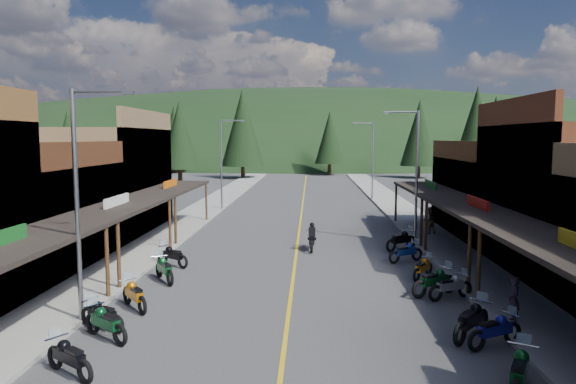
# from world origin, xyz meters

# --- Properties ---
(ground) EXTENTS (220.00, 220.00, 0.00)m
(ground) POSITION_xyz_m (0.00, 0.00, 0.00)
(ground) COLOR #38383A
(ground) RESTS_ON ground
(centerline) EXTENTS (0.15, 90.00, 0.01)m
(centerline) POSITION_xyz_m (0.00, 20.00, 0.01)
(centerline) COLOR gold
(centerline) RESTS_ON ground
(sidewalk_west) EXTENTS (3.40, 94.00, 0.15)m
(sidewalk_west) POSITION_xyz_m (-8.70, 20.00, 0.07)
(sidewalk_west) COLOR gray
(sidewalk_west) RESTS_ON ground
(sidewalk_east) EXTENTS (3.40, 94.00, 0.15)m
(sidewalk_east) POSITION_xyz_m (8.70, 20.00, 0.07)
(sidewalk_east) COLOR gray
(sidewalk_east) RESTS_ON ground
(shop_west_2) EXTENTS (10.90, 9.00, 6.20)m
(shop_west_2) POSITION_xyz_m (-13.75, 1.70, 2.53)
(shop_west_2) COLOR #3F2111
(shop_west_2) RESTS_ON ground
(shop_west_3) EXTENTS (10.90, 10.20, 8.20)m
(shop_west_3) POSITION_xyz_m (-13.78, 11.30, 3.52)
(shop_west_3) COLOR brown
(shop_west_3) RESTS_ON ground
(shop_east_3) EXTENTS (10.90, 10.20, 6.20)m
(shop_east_3) POSITION_xyz_m (13.75, 11.30, 2.53)
(shop_east_3) COLOR #4C2D16
(shop_east_3) RESTS_ON ground
(streetlight_0) EXTENTS (2.16, 0.18, 8.00)m
(streetlight_0) POSITION_xyz_m (-6.95, -6.00, 4.46)
(streetlight_0) COLOR gray
(streetlight_0) RESTS_ON ground
(streetlight_1) EXTENTS (2.16, 0.18, 8.00)m
(streetlight_1) POSITION_xyz_m (-6.95, 22.00, 4.46)
(streetlight_1) COLOR gray
(streetlight_1) RESTS_ON ground
(streetlight_2) EXTENTS (2.16, 0.18, 8.00)m
(streetlight_2) POSITION_xyz_m (6.95, 8.00, 4.46)
(streetlight_2) COLOR gray
(streetlight_2) RESTS_ON ground
(streetlight_3) EXTENTS (2.16, 0.18, 8.00)m
(streetlight_3) POSITION_xyz_m (6.95, 30.00, 4.46)
(streetlight_3) COLOR gray
(streetlight_3) RESTS_ON ground
(ridge_hill) EXTENTS (310.00, 140.00, 60.00)m
(ridge_hill) POSITION_xyz_m (0.00, 135.00, 0.00)
(ridge_hill) COLOR black
(ridge_hill) RESTS_ON ground
(pine_0) EXTENTS (5.04, 5.04, 11.00)m
(pine_0) POSITION_xyz_m (-40.00, 62.00, 6.48)
(pine_0) COLOR black
(pine_0) RESTS_ON ground
(pine_1) EXTENTS (5.88, 5.88, 12.50)m
(pine_1) POSITION_xyz_m (-24.00, 70.00, 7.24)
(pine_1) COLOR black
(pine_1) RESTS_ON ground
(pine_2) EXTENTS (6.72, 6.72, 14.00)m
(pine_2) POSITION_xyz_m (-10.00, 58.00, 7.99)
(pine_2) COLOR black
(pine_2) RESTS_ON ground
(pine_3) EXTENTS (5.04, 5.04, 11.00)m
(pine_3) POSITION_xyz_m (4.00, 66.00, 6.48)
(pine_3) COLOR black
(pine_3) RESTS_ON ground
(pine_4) EXTENTS (5.88, 5.88, 12.50)m
(pine_4) POSITION_xyz_m (18.00, 60.00, 7.24)
(pine_4) COLOR black
(pine_4) RESTS_ON ground
(pine_5) EXTENTS (6.72, 6.72, 14.00)m
(pine_5) POSITION_xyz_m (34.00, 72.00, 7.99)
(pine_5) COLOR black
(pine_5) RESTS_ON ground
(pine_7) EXTENTS (5.88, 5.88, 12.50)m
(pine_7) POSITION_xyz_m (-32.00, 76.00, 7.24)
(pine_7) COLOR black
(pine_7) RESTS_ON ground
(pine_8) EXTENTS (4.48, 4.48, 10.00)m
(pine_8) POSITION_xyz_m (-22.00, 40.00, 5.98)
(pine_8) COLOR black
(pine_8) RESTS_ON ground
(pine_9) EXTENTS (4.93, 4.93, 10.80)m
(pine_9) POSITION_xyz_m (24.00, 45.00, 6.38)
(pine_9) COLOR black
(pine_9) RESTS_ON ground
(pine_10) EXTENTS (5.38, 5.38, 11.60)m
(pine_10) POSITION_xyz_m (-18.00, 50.00, 6.78)
(pine_10) COLOR black
(pine_10) RESTS_ON ground
(pine_11) EXTENTS (5.82, 5.82, 12.40)m
(pine_11) POSITION_xyz_m (20.00, 38.00, 7.19)
(pine_11) COLOR black
(pine_11) RESTS_ON ground
(bike_west_3) EXTENTS (2.08, 1.72, 1.17)m
(bike_west_3) POSITION_xyz_m (-5.64, -9.94, 0.59)
(bike_west_3) COLOR black
(bike_west_3) RESTS_ON ground
(bike_west_4) EXTENTS (2.18, 1.86, 1.24)m
(bike_west_4) POSITION_xyz_m (-5.66, -7.44, 0.62)
(bike_west_4) COLOR #0A361A
(bike_west_4) RESTS_ON ground
(bike_west_5) EXTENTS (2.08, 1.54, 1.14)m
(bike_west_5) POSITION_xyz_m (-6.14, -6.56, 0.57)
(bike_west_5) COLOR black
(bike_west_5) RESTS_ON ground
(bike_west_6) EXTENTS (1.92, 2.11, 1.23)m
(bike_west_6) POSITION_xyz_m (-5.76, -4.50, 0.61)
(bike_west_6) COLOR #AE630C
(bike_west_6) RESTS_ON ground
(bike_west_7) EXTENTS (1.83, 2.24, 1.26)m
(bike_west_7) POSITION_xyz_m (-5.70, -0.79, 0.63)
(bike_west_7) COLOR #0D411C
(bike_west_7) RESTS_ON ground
(bike_west_8) EXTENTS (2.14, 1.75, 1.20)m
(bike_west_8) POSITION_xyz_m (-6.08, 1.92, 0.60)
(bike_west_8) COLOR black
(bike_west_8) RESTS_ON ground
(bike_east_3) EXTENTS (1.72, 2.36, 1.29)m
(bike_east_3) POSITION_xyz_m (5.98, -10.39, 0.65)
(bike_east_3) COLOR #0B3A16
(bike_east_3) RESTS_ON ground
(bike_east_4) EXTENTS (2.17, 1.59, 1.19)m
(bike_east_4) POSITION_xyz_m (6.42, -7.48, 0.60)
(bike_east_4) COLOR navy
(bike_east_4) RESTS_ON ground
(bike_east_5) EXTENTS (2.10, 2.26, 1.33)m
(bike_east_5) POSITION_xyz_m (5.92, -6.80, 0.66)
(bike_east_5) COLOR black
(bike_east_5) RESTS_ON ground
(bike_east_6) EXTENTS (2.13, 1.48, 1.16)m
(bike_east_6) POSITION_xyz_m (6.33, -2.78, 0.58)
(bike_east_6) COLOR gray
(bike_east_6) RESTS_ON ground
(bike_east_7) EXTENTS (2.35, 1.83, 1.30)m
(bike_east_7) POSITION_xyz_m (5.82, -2.30, 0.65)
(bike_east_7) COLOR #0B3A18
(bike_east_7) RESTS_ON ground
(bike_east_8) EXTENTS (1.62, 1.92, 1.09)m
(bike_east_8) POSITION_xyz_m (5.90, 0.22, 0.54)
(bike_east_8) COLOR #C7770E
(bike_east_8) RESTS_ON ground
(bike_east_9) EXTENTS (2.13, 1.58, 1.17)m
(bike_east_9) POSITION_xyz_m (5.69, 3.30, 0.59)
(bike_east_9) COLOR navy
(bike_east_9) RESTS_ON ground
(bike_east_10) EXTENTS (2.29, 2.03, 1.32)m
(bike_east_10) POSITION_xyz_m (5.94, 6.13, 0.66)
(bike_east_10) COLOR black
(bike_east_10) RESTS_ON ground
(rider_on_bike) EXTENTS (0.78, 2.19, 1.66)m
(rider_on_bike) POSITION_xyz_m (0.87, 5.95, 0.66)
(rider_on_bike) COLOR black
(rider_on_bike) RESTS_ON ground
(pedestrian_east_a) EXTENTS (0.41, 0.59, 1.56)m
(pedestrian_east_a) POSITION_xyz_m (7.69, -5.58, 0.93)
(pedestrian_east_a) COLOR #2B1F2F
(pedestrian_east_a) RESTS_ON sidewalk_east
(pedestrian_east_b) EXTENTS (0.97, 0.74, 1.77)m
(pedestrian_east_b) POSITION_xyz_m (8.52, 10.57, 1.03)
(pedestrian_east_b) COLOR brown
(pedestrian_east_b) RESTS_ON sidewalk_east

